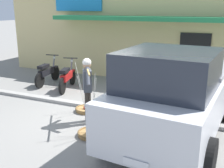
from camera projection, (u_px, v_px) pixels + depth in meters
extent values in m
plane|color=gray|center=(86.00, 117.00, 7.44)|extent=(90.00, 90.00, 0.00)
cube|color=gray|center=(98.00, 107.00, 8.04)|extent=(20.00, 0.24, 0.10)
cylinder|color=#2D2823|center=(88.00, 106.00, 7.09)|extent=(0.15, 0.15, 0.86)
cylinder|color=#2D2823|center=(88.00, 108.00, 6.92)|extent=(0.15, 0.15, 0.86)
cube|color=#474C56|center=(87.00, 81.00, 6.81)|extent=(0.35, 0.39, 0.54)
sphere|color=tan|center=(87.00, 65.00, 6.70)|extent=(0.21, 0.21, 0.21)
sphere|color=silver|center=(87.00, 63.00, 6.69)|extent=(0.22, 0.22, 0.22)
cylinder|color=#474C56|center=(86.00, 72.00, 7.00)|extent=(0.26, 0.33, 0.43)
cylinder|color=#474C56|center=(88.00, 76.00, 6.54)|extent=(0.26, 0.33, 0.43)
cylinder|color=tan|center=(87.00, 68.00, 6.73)|extent=(0.90, 1.35, 0.04)
cylinder|color=#9E7542|center=(86.00, 110.00, 7.86)|extent=(0.59, 0.59, 0.09)
torus|color=brown|center=(86.00, 108.00, 7.84)|extent=(0.63, 0.63, 0.05)
sphere|color=#B1201C|center=(85.00, 107.00, 7.79)|extent=(0.10, 0.10, 0.10)
sphere|color=red|center=(87.00, 108.00, 7.77)|extent=(0.09, 0.09, 0.09)
sphere|color=#75B645|center=(89.00, 105.00, 8.01)|extent=(0.08, 0.08, 0.08)
cylinder|color=silver|center=(88.00, 85.00, 7.78)|extent=(0.01, 0.28, 1.36)
cylinder|color=silver|center=(81.00, 86.00, 7.65)|extent=(0.24, 0.15, 1.36)
cylinder|color=silver|center=(88.00, 87.00, 7.56)|extent=(0.24, 0.15, 1.36)
cylinder|color=#9E7542|center=(91.00, 134.00, 6.36)|extent=(0.59, 0.59, 0.09)
torus|color=brown|center=(91.00, 132.00, 6.34)|extent=(0.63, 0.63, 0.05)
sphere|color=#76B746|center=(92.00, 134.00, 6.16)|extent=(0.10, 0.10, 0.10)
sphere|color=red|center=(91.00, 130.00, 6.33)|extent=(0.09, 0.09, 0.09)
sphere|color=#7BBE48|center=(94.00, 127.00, 6.49)|extent=(0.09, 0.09, 0.09)
cylinder|color=silver|center=(93.00, 103.00, 6.28)|extent=(0.01, 0.28, 1.36)
cylinder|color=silver|center=(84.00, 105.00, 6.15)|extent=(0.24, 0.15, 1.36)
cylinder|color=silver|center=(93.00, 106.00, 6.06)|extent=(0.24, 0.15, 1.36)
cylinder|color=black|center=(55.00, 73.00, 11.20)|extent=(0.16, 0.59, 0.58)
cylinder|color=black|center=(40.00, 81.00, 10.05)|extent=(0.16, 0.59, 0.58)
cube|color=black|center=(55.00, 67.00, 11.13)|extent=(0.18, 0.30, 0.06)
cube|color=black|center=(46.00, 72.00, 10.47)|extent=(0.32, 0.92, 0.24)
cube|color=black|center=(43.00, 67.00, 10.24)|extent=(0.29, 0.58, 0.12)
cylinder|color=slate|center=(54.00, 64.00, 11.00)|extent=(0.10, 0.30, 0.76)
cylinder|color=black|center=(52.00, 55.00, 10.82)|extent=(0.54, 0.11, 0.04)
sphere|color=silver|center=(54.00, 58.00, 11.01)|extent=(0.11, 0.11, 0.11)
cylinder|color=black|center=(73.00, 77.00, 10.55)|extent=(0.23, 0.58, 0.58)
cylinder|color=black|center=(62.00, 86.00, 9.37)|extent=(0.23, 0.58, 0.58)
cube|color=red|center=(72.00, 71.00, 10.48)|extent=(0.21, 0.31, 0.06)
cube|color=red|center=(67.00, 76.00, 9.80)|extent=(0.43, 0.92, 0.24)
cube|color=black|center=(65.00, 71.00, 9.56)|extent=(0.36, 0.60, 0.12)
cylinder|color=slate|center=(71.00, 68.00, 10.34)|extent=(0.14, 0.30, 0.76)
cylinder|color=black|center=(70.00, 58.00, 10.16)|extent=(0.53, 0.18, 0.04)
sphere|color=silver|center=(72.00, 61.00, 10.35)|extent=(0.11, 0.11, 0.11)
cube|color=silver|center=(177.00, 99.00, 6.24)|extent=(2.26, 4.83, 0.96)
cube|color=#282D38|center=(169.00, 70.00, 5.31)|extent=(1.89, 2.01, 0.76)
cube|color=gray|center=(190.00, 66.00, 6.98)|extent=(1.98, 2.48, 0.08)
cylinder|color=black|center=(207.00, 158.00, 4.70)|extent=(0.32, 0.78, 0.76)
cylinder|color=black|center=(111.00, 135.00, 5.57)|extent=(0.32, 0.78, 0.76)
cylinder|color=black|center=(158.00, 96.00, 8.04)|extent=(0.32, 0.78, 0.76)
cube|color=silver|center=(136.00, 164.00, 4.33)|extent=(0.44, 0.05, 0.12)
cube|color=#DBC684|center=(161.00, 25.00, 12.81)|extent=(13.00, 5.00, 4.20)
cube|color=#237F47|center=(141.00, 18.00, 10.06)|extent=(7.15, 1.00, 0.16)
cube|color=#1E84D1|center=(78.00, 0.00, 11.41)|extent=(2.20, 0.08, 0.90)
cube|color=black|center=(194.00, 60.00, 10.13)|extent=(1.10, 0.06, 2.00)
cube|color=olive|center=(174.00, 101.00, 8.23)|extent=(0.44, 0.36, 0.32)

